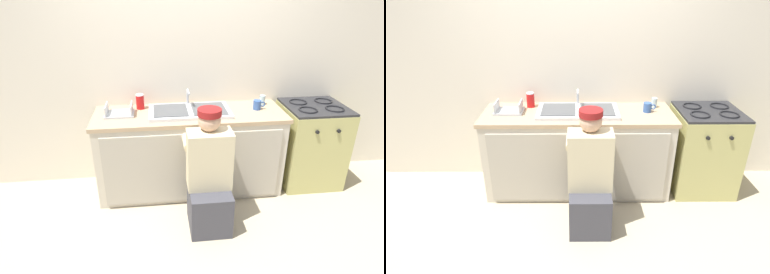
# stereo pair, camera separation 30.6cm
# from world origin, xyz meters

# --- Properties ---
(ground_plane) EXTENTS (12.00, 12.00, 0.00)m
(ground_plane) POSITION_xyz_m (0.00, 0.00, 0.00)
(ground_plane) COLOR tan
(back_wall) EXTENTS (6.00, 0.10, 2.50)m
(back_wall) POSITION_xyz_m (0.00, 0.65, 1.25)
(back_wall) COLOR beige
(back_wall) RESTS_ON ground_plane
(counter_cabinet) EXTENTS (1.85, 0.62, 0.83)m
(counter_cabinet) POSITION_xyz_m (0.00, 0.29, 0.41)
(counter_cabinet) COLOR beige
(counter_cabinet) RESTS_ON ground_plane
(countertop) EXTENTS (1.89, 0.62, 0.04)m
(countertop) POSITION_xyz_m (0.00, 0.30, 0.84)
(countertop) COLOR tan
(countertop) RESTS_ON counter_cabinet
(sink_double_basin) EXTENTS (0.80, 0.44, 0.19)m
(sink_double_basin) POSITION_xyz_m (0.00, 0.30, 0.88)
(sink_double_basin) COLOR silver
(sink_double_basin) RESTS_ON countertop
(stove_range) EXTENTS (0.62, 0.62, 0.90)m
(stove_range) POSITION_xyz_m (1.31, 0.30, 0.44)
(stove_range) COLOR tan
(stove_range) RESTS_ON ground_plane
(plumber_person) EXTENTS (0.42, 0.61, 1.10)m
(plumber_person) POSITION_xyz_m (0.10, -0.32, 0.46)
(plumber_person) COLOR #3F3F47
(plumber_person) RESTS_ON ground_plane
(water_glass) EXTENTS (0.06, 0.06, 0.10)m
(water_glass) POSITION_xyz_m (0.79, 0.45, 0.91)
(water_glass) COLOR #ADC6CC
(water_glass) RESTS_ON countertop
(dish_rack_tray) EXTENTS (0.28, 0.22, 0.11)m
(dish_rack_tray) POSITION_xyz_m (-0.68, 0.32, 0.89)
(dish_rack_tray) COLOR #B2B7BC
(dish_rack_tray) RESTS_ON countertop
(soda_cup_red) EXTENTS (0.08, 0.08, 0.15)m
(soda_cup_red) POSITION_xyz_m (-0.49, 0.47, 0.94)
(soda_cup_red) COLOR red
(soda_cup_red) RESTS_ON countertop
(coffee_mug) EXTENTS (0.13, 0.08, 0.09)m
(coffee_mug) POSITION_xyz_m (0.69, 0.32, 0.91)
(coffee_mug) COLOR #335699
(coffee_mug) RESTS_ON countertop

